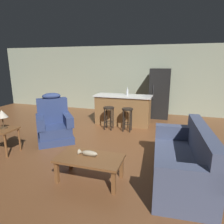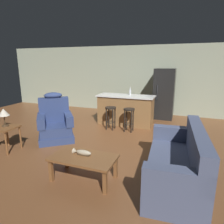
% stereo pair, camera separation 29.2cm
% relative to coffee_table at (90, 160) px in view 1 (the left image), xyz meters
% --- Properties ---
extents(ground_plane, '(12.00, 12.00, 0.00)m').
position_rel_coffee_table_xyz_m(ground_plane, '(-0.24, 1.94, -0.36)').
color(ground_plane, brown).
extents(back_wall, '(12.00, 0.05, 2.60)m').
position_rel_coffee_table_xyz_m(back_wall, '(-0.24, 5.06, 0.94)').
color(back_wall, '#9EA88E').
rests_on(back_wall, ground_plane).
extents(coffee_table, '(1.10, 0.60, 0.42)m').
position_rel_coffee_table_xyz_m(coffee_table, '(0.00, 0.00, 0.00)').
color(coffee_table, brown).
rests_on(coffee_table, ground_plane).
extents(fish_figurine, '(0.34, 0.10, 0.10)m').
position_rel_coffee_table_xyz_m(fish_figurine, '(-0.05, 0.05, 0.10)').
color(fish_figurine, '#4C3823').
rests_on(fish_figurine, coffee_table).
extents(couch, '(0.98, 1.96, 0.94)m').
position_rel_coffee_table_xyz_m(couch, '(1.51, 0.46, -0.02)').
color(couch, '#4C5675').
rests_on(couch, ground_plane).
extents(recliner_near_lamp, '(1.18, 1.18, 1.20)m').
position_rel_coffee_table_xyz_m(recliner_near_lamp, '(-1.59, 1.42, 0.06)').
color(recliner_near_lamp, navy).
rests_on(recliner_near_lamp, ground_plane).
extents(end_table, '(0.48, 0.48, 0.56)m').
position_rel_coffee_table_xyz_m(end_table, '(-2.19, 0.43, 0.10)').
color(end_table, brown).
rests_on(end_table, ground_plane).
extents(table_lamp, '(0.24, 0.24, 0.41)m').
position_rel_coffee_table_xyz_m(table_lamp, '(-2.21, 0.46, 0.50)').
color(table_lamp, '#4C3823').
rests_on(table_lamp, end_table).
extents(kitchen_island, '(1.80, 0.70, 0.95)m').
position_rel_coffee_table_xyz_m(kitchen_island, '(-0.24, 3.29, 0.11)').
color(kitchen_island, olive).
rests_on(kitchen_island, ground_plane).
extents(bar_stool_left, '(0.32, 0.32, 0.68)m').
position_rel_coffee_table_xyz_m(bar_stool_left, '(-0.52, 2.66, 0.11)').
color(bar_stool_left, black).
rests_on(bar_stool_left, ground_plane).
extents(bar_stool_right, '(0.32, 0.32, 0.68)m').
position_rel_coffee_table_xyz_m(bar_stool_right, '(0.05, 2.66, 0.11)').
color(bar_stool_right, black).
rests_on(bar_stool_right, ground_plane).
extents(refrigerator, '(0.70, 0.69, 1.76)m').
position_rel_coffee_table_xyz_m(refrigerator, '(0.80, 4.49, 0.52)').
color(refrigerator, black).
rests_on(refrigerator, ground_plane).
extents(bottle_tall_green, '(0.07, 0.07, 0.25)m').
position_rel_coffee_table_xyz_m(bottle_tall_green, '(-0.13, 3.37, 0.68)').
color(bottle_tall_green, silver).
rests_on(bottle_tall_green, kitchen_island).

